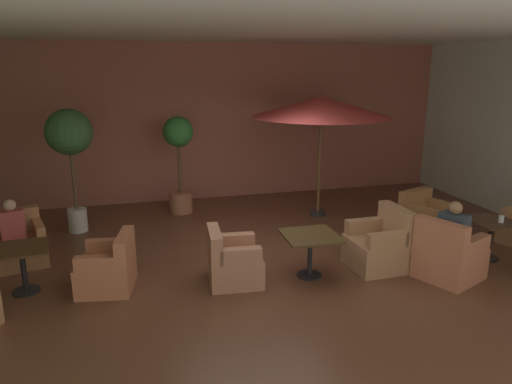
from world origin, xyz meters
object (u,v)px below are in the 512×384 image
(cafe_table_front_left, at_px, (491,229))
(patron_by_window, at_px, (12,222))
(armchair_mid_center_east, at_px, (380,246))
(armchair_mid_center_north, at_px, (232,262))
(armchair_front_right_north, at_px, (15,245))
(iced_drink_cup, at_px, (501,219))
(patron_blue_shirt, at_px, (453,228))
(armchair_front_left_east, at_px, (426,220))
(armchair_front_left_south, at_px, (449,256))
(cafe_table_front_right, at_px, (22,258))
(armchair_front_right_south, at_px, (109,268))
(potted_tree_mid_left, at_px, (179,153))
(cafe_table_mid_center, at_px, (310,243))
(potted_tree_left_corner, at_px, (70,140))
(patio_umbrella_tall_red, at_px, (321,107))

(cafe_table_front_left, bearing_deg, patron_by_window, 166.70)
(cafe_table_front_left, bearing_deg, armchair_mid_center_east, 175.16)
(armchair_mid_center_north, bearing_deg, armchair_front_right_north, 153.84)
(armchair_mid_center_north, xyz_separation_m, iced_drink_cup, (4.14, -0.35, 0.39))
(cafe_table_front_left, distance_m, armchair_mid_center_north, 4.10)
(armchair_mid_center_east, relative_size, patron_blue_shirt, 1.34)
(armchair_front_left_east, relative_size, armchair_mid_center_east, 1.03)
(armchair_mid_center_north, bearing_deg, armchair_front_left_south, -12.88)
(armchair_front_left_east, relative_size, patron_blue_shirt, 1.38)
(armchair_mid_center_east, distance_m, patron_blue_shirt, 1.07)
(cafe_table_front_right, relative_size, armchair_mid_center_north, 0.92)
(armchair_front_right_south, distance_m, potted_tree_mid_left, 3.65)
(armchair_front_left_east, distance_m, patron_blue_shirt, 1.75)
(iced_drink_cup, bearing_deg, armchair_front_left_south, -163.49)
(armchair_front_right_south, xyz_separation_m, armchair_mid_center_north, (1.67, -0.25, 0.01))
(armchair_front_right_north, distance_m, patron_blue_shirt, 6.51)
(armchair_mid_center_east, relative_size, iced_drink_cup, 8.39)
(cafe_table_front_right, distance_m, cafe_table_mid_center, 3.92)
(cafe_table_mid_center, distance_m, armchair_mid_center_east, 1.15)
(armchair_mid_center_north, bearing_deg, patron_blue_shirt, -12.38)
(armchair_mid_center_east, relative_size, potted_tree_left_corner, 0.41)
(patio_umbrella_tall_red, bearing_deg, potted_tree_left_corner, 177.23)
(armchair_front_left_east, distance_m, armchair_front_left_south, 1.73)
(cafe_table_mid_center, relative_size, patron_blue_shirt, 1.14)
(iced_drink_cup, bearing_deg, armchair_front_right_south, 174.17)
(cafe_table_mid_center, relative_size, patio_umbrella_tall_red, 0.29)
(armchair_front_right_north, xyz_separation_m, patio_umbrella_tall_red, (5.43, 1.09, 1.88))
(cafe_table_front_right, xyz_separation_m, armchair_mid_center_east, (5.02, -0.50, -0.16))
(armchair_front_right_south, relative_size, iced_drink_cup, 7.81)
(cafe_table_front_left, xyz_separation_m, armchair_mid_center_north, (-4.09, 0.22, -0.19))
(armchair_mid_center_north, bearing_deg, potted_tree_left_corner, 129.01)
(armchair_front_right_north, xyz_separation_m, patron_blue_shirt, (6.12, -2.18, 0.45))
(cafe_table_mid_center, xyz_separation_m, potted_tree_mid_left, (-1.45, 3.59, 0.74))
(armchair_mid_center_north, distance_m, patron_blue_shirt, 3.14)
(iced_drink_cup, bearing_deg, armchair_mid_center_north, 175.23)
(armchair_mid_center_east, distance_m, potted_tree_left_corner, 5.56)
(cafe_table_front_left, bearing_deg, armchair_front_right_north, 166.41)
(armchair_front_right_north, distance_m, potted_tree_mid_left, 3.53)
(potted_tree_mid_left, bearing_deg, cafe_table_mid_center, -68.06)
(armchair_front_right_north, bearing_deg, patron_by_window, -73.62)
(armchair_front_left_east, distance_m, armchair_mid_center_north, 3.81)
(armchair_front_right_north, bearing_deg, patio_umbrella_tall_red, 11.36)
(armchair_front_left_south, bearing_deg, armchair_front_right_south, 168.70)
(armchair_front_right_south, relative_size, armchair_mid_center_east, 0.93)
(armchair_front_left_east, bearing_deg, armchair_mid_center_east, -146.33)
(potted_tree_left_corner, bearing_deg, armchair_mid_center_east, -32.46)
(armchair_mid_center_east, xyz_separation_m, potted_tree_left_corner, (-4.55, 2.89, 1.36))
(armchair_front_right_north, height_order, armchair_mid_center_north, armchair_front_right_north)
(armchair_front_left_east, relative_size, potted_tree_mid_left, 0.48)
(potted_tree_left_corner, relative_size, iced_drink_cup, 20.38)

